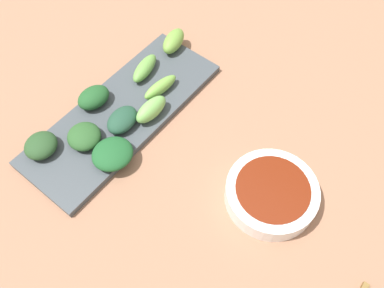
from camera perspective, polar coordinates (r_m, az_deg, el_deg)
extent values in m
cube|color=#9B6D52|center=(0.66, 0.13, -0.80)|extent=(2.10, 2.10, 0.02)
cylinder|color=white|center=(0.61, 11.27, -6.90)|extent=(0.14, 0.14, 0.03)
cylinder|color=maroon|center=(0.60, 11.38, -6.60)|extent=(0.11, 0.11, 0.02)
cube|color=#424A50|center=(0.70, -9.80, 4.39)|extent=(0.14, 0.37, 0.01)
ellipsoid|color=#1D5729|center=(0.63, -11.27, -1.38)|extent=(0.08, 0.08, 0.02)
ellipsoid|color=#6FA13F|center=(0.77, -2.65, 14.46)|extent=(0.05, 0.07, 0.03)
ellipsoid|color=#214934|center=(0.66, -9.92, 3.41)|extent=(0.05, 0.06, 0.03)
ellipsoid|color=#284B26|center=(0.67, -20.75, -0.20)|extent=(0.05, 0.06, 0.03)
ellipsoid|color=#205326|center=(0.70, -13.86, 6.47)|extent=(0.05, 0.06, 0.03)
ellipsoid|color=#2A5628|center=(0.66, -15.12, 1.05)|extent=(0.07, 0.07, 0.03)
ellipsoid|color=#68A148|center=(0.73, -6.76, 10.68)|extent=(0.04, 0.07, 0.02)
ellipsoid|color=#75B047|center=(0.70, -4.53, 8.08)|extent=(0.03, 0.07, 0.02)
ellipsoid|color=#77BB59|center=(0.67, -5.98, 4.80)|extent=(0.03, 0.07, 0.03)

